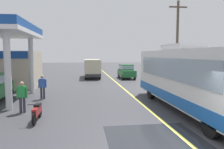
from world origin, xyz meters
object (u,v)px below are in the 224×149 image
object	(u,v)px
pedestrian_by_shop	(22,95)
minibus_opposing_lane	(92,67)
pedestrian_near_pump	(42,86)
motorcycle_parked_forecourt	(37,111)
coach_bus_main	(190,79)
car_trailing_behind_bus	(126,71)

from	to	relation	value
pedestrian_by_shop	minibus_opposing_lane	bearing A→B (deg)	75.71
minibus_opposing_lane	pedestrian_near_pump	xyz separation A→B (m)	(-3.97, -13.65, -0.54)
motorcycle_parked_forecourt	pedestrian_by_shop	size ratio (longest dim) A/B	1.08
coach_bus_main	minibus_opposing_lane	distance (m)	18.42
minibus_opposing_lane	pedestrian_by_shop	size ratio (longest dim) A/B	3.69
motorcycle_parked_forecourt	pedestrian_near_pump	xyz separation A→B (m)	(-0.67, 5.10, 0.49)
minibus_opposing_lane	pedestrian_by_shop	bearing A→B (deg)	-104.29
coach_bus_main	car_trailing_behind_bus	world-z (taller)	coach_bus_main
coach_bus_main	pedestrian_by_shop	distance (m)	9.07
pedestrian_by_shop	car_trailing_behind_bus	world-z (taller)	car_trailing_behind_bus
motorcycle_parked_forecourt	pedestrian_near_pump	world-z (taller)	pedestrian_near_pump
motorcycle_parked_forecourt	pedestrian_near_pump	bearing A→B (deg)	97.53
coach_bus_main	car_trailing_behind_bus	xyz separation A→B (m)	(-0.25, 16.34, -0.71)
motorcycle_parked_forecourt	car_trailing_behind_bus	world-z (taller)	car_trailing_behind_bus
pedestrian_near_pump	pedestrian_by_shop	xyz separation A→B (m)	(-0.40, -3.51, 0.00)
coach_bus_main	pedestrian_near_pump	bearing A→B (deg)	154.19
coach_bus_main	motorcycle_parked_forecourt	size ratio (longest dim) A/B	6.13
motorcycle_parked_forecourt	car_trailing_behind_bus	size ratio (longest dim) A/B	0.43
minibus_opposing_lane	motorcycle_parked_forecourt	bearing A→B (deg)	-99.96
coach_bus_main	minibus_opposing_lane	world-z (taller)	coach_bus_main
coach_bus_main	motorcycle_parked_forecourt	distance (m)	8.09
pedestrian_by_shop	motorcycle_parked_forecourt	bearing A→B (deg)	-55.90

